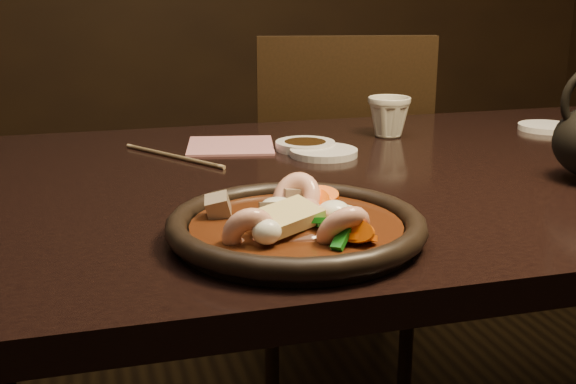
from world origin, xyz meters
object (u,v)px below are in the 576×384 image
object	(u,v)px
table	(412,212)
plate	(296,227)
tea_cup	(389,115)
chair	(337,197)

from	to	relation	value
table	plate	distance (m)	0.41
table	plate	xyz separation A→B (m)	(-0.28, -0.28, 0.09)
table	tea_cup	bearing A→B (deg)	76.88
chair	tea_cup	xyz separation A→B (m)	(-0.04, -0.41, 0.29)
chair	plate	world-z (taller)	chair
tea_cup	table	bearing A→B (deg)	-103.12
chair	tea_cup	distance (m)	0.51
table	plate	bearing A→B (deg)	-135.43
chair	tea_cup	size ratio (longest dim) A/B	11.03
chair	tea_cup	world-z (taller)	chair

